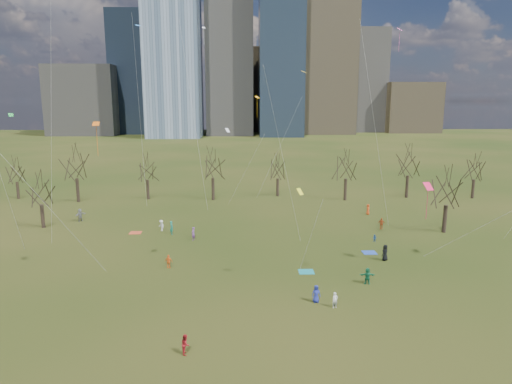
{
  "coord_description": "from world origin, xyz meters",
  "views": [
    {
      "loc": [
        -1.58,
        -41.52,
        17.69
      ],
      "look_at": [
        0.0,
        12.0,
        7.0
      ],
      "focal_mm": 32.0,
      "sensor_mm": 36.0,
      "label": 1
    }
  ],
  "objects_px": {
    "person_4": "(169,262)",
    "person_1": "(335,300)",
    "blanket_crimson": "(135,233)",
    "person_0": "(316,294)",
    "person_2": "(186,344)",
    "blanket_navy": "(369,253)",
    "blanket_teal": "(306,272)"
  },
  "relations": [
    {
      "from": "blanket_crimson",
      "to": "person_4",
      "type": "xyz_separation_m",
      "value": [
        6.7,
        -13.62,
        0.74
      ]
    },
    {
      "from": "person_0",
      "to": "blanket_crimson",
      "type": "bearing_deg",
      "value": 128.2
    },
    {
      "from": "blanket_navy",
      "to": "person_0",
      "type": "height_order",
      "value": "person_0"
    },
    {
      "from": "blanket_navy",
      "to": "blanket_teal",
      "type": "bearing_deg",
      "value": -144.55
    },
    {
      "from": "blanket_crimson",
      "to": "person_2",
      "type": "bearing_deg",
      "value": -70.97
    },
    {
      "from": "blanket_crimson",
      "to": "person_0",
      "type": "bearing_deg",
      "value": -46.72
    },
    {
      "from": "blanket_crimson",
      "to": "person_0",
      "type": "distance_m",
      "value": 30.98
    },
    {
      "from": "blanket_teal",
      "to": "person_4",
      "type": "distance_m",
      "value": 14.77
    },
    {
      "from": "blanket_crimson",
      "to": "person_0",
      "type": "xyz_separation_m",
      "value": [
        21.23,
        -22.55,
        0.79
      ]
    },
    {
      "from": "blanket_crimson",
      "to": "person_0",
      "type": "relative_size",
      "value": 0.99
    },
    {
      "from": "blanket_teal",
      "to": "person_4",
      "type": "xyz_separation_m",
      "value": [
        -14.67,
        1.53,
        0.74
      ]
    },
    {
      "from": "person_4",
      "to": "person_2",
      "type": "bearing_deg",
      "value": 117.63
    },
    {
      "from": "blanket_crimson",
      "to": "person_1",
      "type": "distance_m",
      "value": 32.82
    },
    {
      "from": "blanket_crimson",
      "to": "person_4",
      "type": "relative_size",
      "value": 1.07
    },
    {
      "from": "person_2",
      "to": "person_4",
      "type": "height_order",
      "value": "person_4"
    },
    {
      "from": "blanket_navy",
      "to": "person_1",
      "type": "xyz_separation_m",
      "value": [
        -7.04,
        -14.5,
        0.69
      ]
    },
    {
      "from": "person_1",
      "to": "person_0",
      "type": "bearing_deg",
      "value": 123.17
    },
    {
      "from": "person_4",
      "to": "person_1",
      "type": "bearing_deg",
      "value": 162.62
    },
    {
      "from": "blanket_navy",
      "to": "person_0",
      "type": "relative_size",
      "value": 0.99
    },
    {
      "from": "blanket_navy",
      "to": "person_1",
      "type": "relative_size",
      "value": 1.13
    },
    {
      "from": "blanket_navy",
      "to": "person_1",
      "type": "height_order",
      "value": "person_1"
    },
    {
      "from": "person_1",
      "to": "person_4",
      "type": "height_order",
      "value": "person_4"
    },
    {
      "from": "person_0",
      "to": "person_4",
      "type": "relative_size",
      "value": 1.07
    },
    {
      "from": "person_1",
      "to": "person_4",
      "type": "distance_m",
      "value": 18.9
    },
    {
      "from": "blanket_teal",
      "to": "blanket_navy",
      "type": "height_order",
      "value": "same"
    },
    {
      "from": "blanket_teal",
      "to": "person_4",
      "type": "height_order",
      "value": "person_4"
    },
    {
      "from": "blanket_teal",
      "to": "person_2",
      "type": "height_order",
      "value": "person_2"
    },
    {
      "from": "blanket_crimson",
      "to": "person_2",
      "type": "xyz_separation_m",
      "value": [
        10.6,
        -30.72,
        0.73
      ]
    },
    {
      "from": "blanket_crimson",
      "to": "person_1",
      "type": "bearing_deg",
      "value": -46.22
    },
    {
      "from": "blanket_teal",
      "to": "person_0",
      "type": "distance_m",
      "value": 7.44
    },
    {
      "from": "person_1",
      "to": "blanket_crimson",
      "type": "bearing_deg",
      "value": 114.81
    },
    {
      "from": "blanket_crimson",
      "to": "person_2",
      "type": "relative_size",
      "value": 1.08
    }
  ]
}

